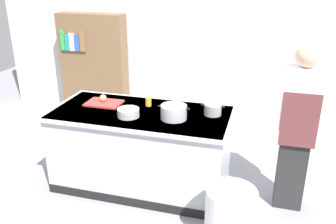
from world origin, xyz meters
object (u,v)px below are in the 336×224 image
(onion, at_px, (103,98))
(bookshelf, at_px, (94,66))
(person_chef, at_px, (297,126))
(trash_bin, at_px, (230,219))
(juice_cup, at_px, (148,102))
(sauce_pan, at_px, (213,109))
(mixing_bowl, at_px, (128,113))
(stock_pot, at_px, (174,112))

(onion, distance_m, bookshelf, 1.91)
(onion, distance_m, person_chef, 2.13)
(trash_bin, height_order, bookshelf, bookshelf)
(juice_cup, height_order, person_chef, person_chef)
(juice_cup, height_order, trash_bin, juice_cup)
(sauce_pan, bearing_deg, trash_bin, -69.84)
(mixing_bowl, distance_m, person_chef, 1.70)
(juice_cup, xyz_separation_m, person_chef, (1.59, -0.16, -0.04))
(stock_pot, relative_size, trash_bin, 0.57)
(stock_pot, height_order, juice_cup, stock_pot)
(trash_bin, distance_m, person_chef, 1.13)
(bookshelf, bearing_deg, person_chef, -29.71)
(stock_pot, bearing_deg, sauce_pan, 30.54)
(trash_bin, bearing_deg, stock_pot, 135.99)
(onion, distance_m, sauce_pan, 1.27)
(sauce_pan, xyz_separation_m, bookshelf, (-2.23, 1.66, -0.11))
(mixing_bowl, height_order, trash_bin, mixing_bowl)
(mixing_bowl, height_order, person_chef, person_chef)
(sauce_pan, relative_size, mixing_bowl, 1.08)
(onion, bearing_deg, sauce_pan, -0.36)
(mixing_bowl, relative_size, bookshelf, 0.14)
(person_chef, bearing_deg, stock_pot, 112.33)
(trash_bin, xyz_separation_m, bookshelf, (-2.56, 2.55, 0.56))
(mixing_bowl, height_order, juice_cup, juice_cup)
(trash_bin, distance_m, bookshelf, 3.66)
(juice_cup, bearing_deg, onion, -173.94)
(stock_pot, relative_size, juice_cup, 3.36)
(juice_cup, relative_size, bookshelf, 0.06)
(onion, xyz_separation_m, person_chef, (2.12, -0.11, -0.05))
(stock_pot, height_order, mixing_bowl, stock_pot)
(stock_pot, xyz_separation_m, sauce_pan, (0.37, 0.22, -0.01))
(onion, xyz_separation_m, mixing_bowl, (0.43, -0.30, -0.02))
(sauce_pan, relative_size, person_chef, 0.14)
(person_chef, bearing_deg, bookshelf, 77.06)
(juice_cup, bearing_deg, person_chef, -5.86)
(trash_bin, bearing_deg, person_chef, 56.49)
(mixing_bowl, relative_size, person_chef, 0.13)
(onion, distance_m, mixing_bowl, 0.53)
(sauce_pan, height_order, mixing_bowl, sauce_pan)
(sauce_pan, height_order, bookshelf, bookshelf)
(stock_pot, height_order, sauce_pan, stock_pot)
(person_chef, xyz_separation_m, bookshelf, (-3.08, 1.76, -0.06))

